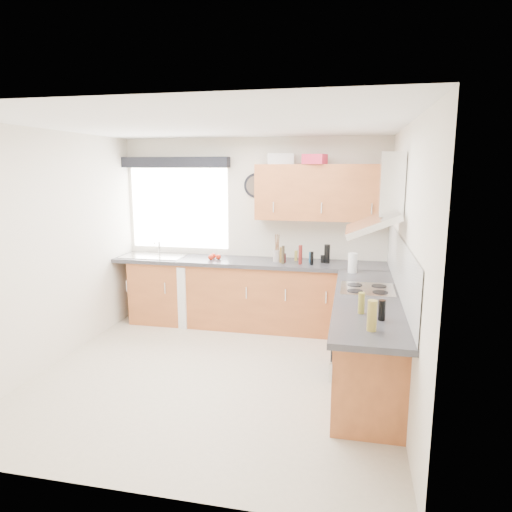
% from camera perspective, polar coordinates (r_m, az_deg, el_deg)
% --- Properties ---
extents(ground_plane, '(3.60, 3.60, 0.00)m').
position_cam_1_polar(ground_plane, '(4.90, -5.10, -14.51)').
color(ground_plane, beige).
extents(ceiling, '(3.60, 3.60, 0.02)m').
position_cam_1_polar(ceiling, '(4.45, -5.66, 16.02)').
color(ceiling, white).
rests_on(ceiling, wall_back).
extents(wall_back, '(3.60, 0.02, 2.50)m').
position_cam_1_polar(wall_back, '(6.23, -0.43, 3.07)').
color(wall_back, silver).
rests_on(wall_back, ground_plane).
extents(wall_front, '(3.60, 0.02, 2.50)m').
position_cam_1_polar(wall_front, '(2.89, -16.10, -6.62)').
color(wall_front, silver).
rests_on(wall_front, ground_plane).
extents(wall_left, '(0.02, 3.60, 2.50)m').
position_cam_1_polar(wall_left, '(5.33, -24.19, 0.76)').
color(wall_left, silver).
rests_on(wall_left, ground_plane).
extents(wall_right, '(0.02, 3.60, 2.50)m').
position_cam_1_polar(wall_right, '(4.33, 18.00, -0.94)').
color(wall_right, silver).
rests_on(wall_right, ground_plane).
extents(window, '(1.40, 0.02, 1.10)m').
position_cam_1_polar(window, '(6.49, -9.59, 5.90)').
color(window, silver).
rests_on(window, wall_back).
extents(window_blind, '(1.50, 0.18, 0.14)m').
position_cam_1_polar(window_blind, '(6.38, -10.07, 11.47)').
color(window_blind, black).
rests_on(window_blind, wall_back).
extents(splashback, '(0.01, 3.00, 0.54)m').
position_cam_1_polar(splashback, '(4.64, 17.46, -1.04)').
color(splashback, white).
rests_on(splashback, wall_right).
extents(base_cab_back, '(3.00, 0.58, 0.86)m').
position_cam_1_polar(base_cab_back, '(6.14, -1.92, -4.87)').
color(base_cab_back, '#964F27').
rests_on(base_cab_back, ground_plane).
extents(base_cab_corner, '(0.60, 0.60, 0.86)m').
position_cam_1_polar(base_cab_corner, '(5.96, 13.23, -5.65)').
color(base_cab_corner, '#964F27').
rests_on(base_cab_corner, ground_plane).
extents(base_cab_right, '(0.58, 2.10, 0.86)m').
position_cam_1_polar(base_cab_right, '(4.69, 13.63, -10.29)').
color(base_cab_right, '#964F27').
rests_on(base_cab_right, ground_plane).
extents(worktop_back, '(3.60, 0.62, 0.05)m').
position_cam_1_polar(worktop_back, '(6.00, -1.04, -0.77)').
color(worktop_back, '#2D2D31').
rests_on(worktop_back, base_cab_back).
extents(worktop_right, '(0.62, 2.42, 0.05)m').
position_cam_1_polar(worktop_right, '(4.40, 13.81, -5.45)').
color(worktop_right, '#2D2D31').
rests_on(worktop_right, base_cab_right).
extents(sink, '(0.84, 0.46, 0.10)m').
position_cam_1_polar(sink, '(6.42, -12.69, 0.32)').
color(sink, silver).
rests_on(sink, worktop_back).
extents(oven, '(0.56, 0.58, 0.85)m').
position_cam_1_polar(oven, '(4.83, 13.46, -9.71)').
color(oven, black).
rests_on(oven, ground_plane).
extents(hob_plate, '(0.52, 0.52, 0.01)m').
position_cam_1_polar(hob_plate, '(4.68, 13.73, -4.06)').
color(hob_plate, silver).
rests_on(hob_plate, worktop_right).
extents(extractor_hood, '(0.52, 0.78, 0.66)m').
position_cam_1_polar(extractor_hood, '(4.54, 15.49, 6.35)').
color(extractor_hood, silver).
rests_on(extractor_hood, wall_right).
extents(upper_cabinets, '(1.70, 0.35, 0.70)m').
position_cam_1_polar(upper_cabinets, '(5.87, 8.37, 7.87)').
color(upper_cabinets, '#964F27').
rests_on(upper_cabinets, wall_back).
extents(washing_machine, '(0.66, 0.64, 0.83)m').
position_cam_1_polar(washing_machine, '(6.42, -9.73, -4.44)').
color(washing_machine, silver).
rests_on(washing_machine, ground_plane).
extents(wall_clock, '(0.33, 0.04, 0.33)m').
position_cam_1_polar(wall_clock, '(6.14, -0.02, 8.79)').
color(wall_clock, black).
rests_on(wall_clock, wall_back).
extents(casserole, '(0.38, 0.32, 0.14)m').
position_cam_1_polar(casserole, '(6.02, 2.99, 12.03)').
color(casserole, silver).
rests_on(casserole, upper_cabinets).
extents(storage_box, '(0.31, 0.28, 0.12)m').
position_cam_1_polar(storage_box, '(5.77, 7.36, 11.92)').
color(storage_box, '#B52038').
rests_on(storage_box, upper_cabinets).
extents(utensil_pot, '(0.13, 0.13, 0.15)m').
position_cam_1_polar(utensil_pot, '(5.91, 2.65, 0.01)').
color(utensil_pot, gray).
rests_on(utensil_pot, worktop_back).
extents(kitchen_roll, '(0.13, 0.13, 0.23)m').
position_cam_1_polar(kitchen_roll, '(5.38, 11.98, -0.85)').
color(kitchen_roll, silver).
rests_on(kitchen_roll, worktop_right).
extents(tomato_cluster, '(0.21, 0.21, 0.07)m').
position_cam_1_polar(tomato_cluster, '(6.07, -5.26, -0.08)').
color(tomato_cluster, '#B8200D').
rests_on(tomato_cluster, worktop_back).
extents(jar_0, '(0.07, 0.07, 0.24)m').
position_cam_1_polar(jar_0, '(5.87, 8.87, 0.27)').
color(jar_0, black).
rests_on(jar_0, worktop_back).
extents(jar_1, '(0.07, 0.07, 0.11)m').
position_cam_1_polar(jar_1, '(5.87, 3.42, -0.24)').
color(jar_1, '#4D1D1B').
rests_on(jar_1, worktop_back).
extents(jar_2, '(0.04, 0.04, 0.17)m').
position_cam_1_polar(jar_2, '(5.73, 6.99, -0.30)').
color(jar_2, black).
rests_on(jar_2, worktop_back).
extents(jar_3, '(0.05, 0.05, 0.24)m').
position_cam_1_polar(jar_3, '(5.75, 5.56, 0.16)').
color(jar_3, maroon).
rests_on(jar_3, worktop_back).
extents(jar_4, '(0.06, 0.06, 0.09)m').
position_cam_1_polar(jar_4, '(5.91, 8.36, -0.36)').
color(jar_4, black).
rests_on(jar_4, worktop_back).
extents(jar_5, '(0.06, 0.06, 0.20)m').
position_cam_1_polar(jar_5, '(5.84, 3.26, 0.13)').
color(jar_5, brown).
rests_on(jar_5, worktop_back).
extents(jar_6, '(0.06, 0.06, 0.13)m').
position_cam_1_polar(jar_6, '(5.90, 6.89, -0.13)').
color(jar_6, navy).
rests_on(jar_6, worktop_back).
extents(jar_7, '(0.04, 0.04, 0.13)m').
position_cam_1_polar(jar_7, '(5.98, 5.02, 0.04)').
color(jar_7, '#A38D38').
rests_on(jar_7, worktop_back).
extents(jar_8, '(0.04, 0.04, 0.23)m').
position_cam_1_polar(jar_8, '(5.76, 3.40, 0.14)').
color(jar_8, '#352C1D').
rests_on(jar_8, worktop_back).
extents(bottle_0, '(0.06, 0.06, 0.16)m').
position_cam_1_polar(bottle_0, '(3.78, 15.46, -6.54)').
color(bottle_0, black).
rests_on(bottle_0, worktop_right).
extents(bottle_1, '(0.07, 0.07, 0.23)m').
position_cam_1_polar(bottle_1, '(3.51, 14.30, -7.23)').
color(bottle_1, olive).
rests_on(bottle_1, worktop_right).
extents(bottle_2, '(0.05, 0.05, 0.18)m').
position_cam_1_polar(bottle_2, '(3.91, 13.04, -5.75)').
color(bottle_2, olive).
rests_on(bottle_2, worktop_right).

